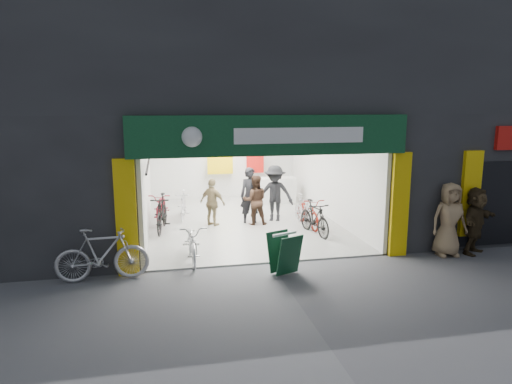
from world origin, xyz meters
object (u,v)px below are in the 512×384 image
object	(u,v)px
pedestrian_near	(449,219)
sandwich_board	(284,252)
bike_right_front	(314,218)
parked_bike	(102,254)
bike_left_front	(192,242)

from	to	relation	value
pedestrian_near	sandwich_board	xyz separation A→B (m)	(-4.34, -0.41, -0.42)
pedestrian_near	bike_right_front	bearing A→B (deg)	142.59
bike_right_front	pedestrian_near	bearing A→B (deg)	-51.18
parked_bike	sandwich_board	xyz separation A→B (m)	(3.91, -0.41, -0.08)
bike_left_front	parked_bike	size ratio (longest dim) A/B	0.93
sandwich_board	bike_left_front	bearing A→B (deg)	124.16
bike_left_front	parked_bike	xyz separation A→B (m)	(-1.97, -0.90, 0.11)
parked_bike	pedestrian_near	size ratio (longest dim) A/B	1.05
parked_bike	sandwich_board	size ratio (longest dim) A/B	2.13
pedestrian_near	sandwich_board	world-z (taller)	pedestrian_near
pedestrian_near	sandwich_board	size ratio (longest dim) A/B	2.02
bike_right_front	parked_bike	distance (m)	6.07
bike_left_front	sandwich_board	distance (m)	2.34
bike_left_front	parked_bike	world-z (taller)	parked_bike
bike_left_front	bike_right_front	distance (m)	3.91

